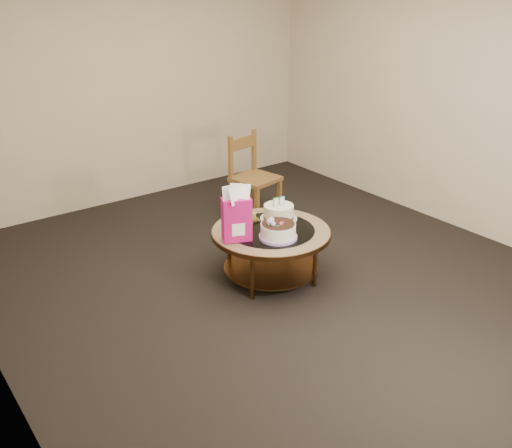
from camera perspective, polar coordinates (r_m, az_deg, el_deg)
ground at (r=5.03m, az=1.46°, el=-5.29°), size 5.00×5.00×0.00m
room_walls at (r=4.49m, az=1.67°, el=12.18°), size 4.52×5.02×2.61m
coffee_table at (r=4.86m, az=1.51°, el=-1.39°), size 1.02×1.02×0.46m
decorated_cake at (r=4.64m, az=2.20°, el=-0.76°), size 0.31×0.31×0.18m
cream_cake at (r=5.00m, az=2.28°, el=1.16°), size 0.33×0.33×0.21m
gift_bag at (r=4.55m, az=-1.95°, el=1.04°), size 0.26×0.23×0.46m
pillar_candle at (r=4.98m, az=-0.33°, el=0.62°), size 0.11×0.11×0.09m
dining_chair at (r=6.05m, az=-0.34°, el=4.73°), size 0.50×0.50×0.92m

